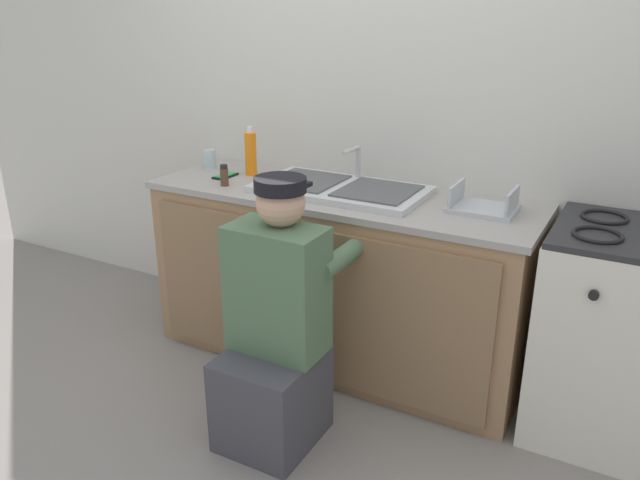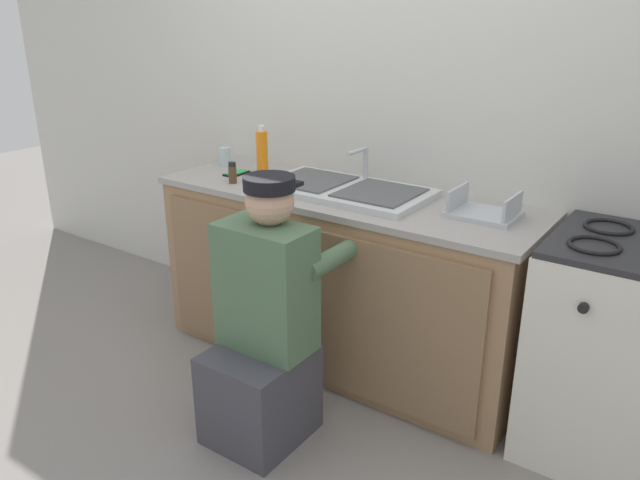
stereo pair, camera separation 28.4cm
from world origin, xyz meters
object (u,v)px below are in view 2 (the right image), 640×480
object	(u,v)px
spice_bottle_pepper	(232,173)
dish_rack_tray	(484,211)
soap_bottle_orange	(262,152)
water_glass	(225,157)
stove_range	(622,353)
cell_phone	(237,173)
sink_double_basin	(345,189)
plumber_person	(264,334)

from	to	relation	value
spice_bottle_pepper	dish_rack_tray	size ratio (longest dim) A/B	0.37
spice_bottle_pepper	soap_bottle_orange	bearing A→B (deg)	91.56
dish_rack_tray	soap_bottle_orange	bearing A→B (deg)	178.54
spice_bottle_pepper	water_glass	xyz separation A→B (m)	(-0.28, 0.24, -0.00)
stove_range	dish_rack_tray	distance (m)	0.76
cell_phone	dish_rack_tray	xyz separation A→B (m)	(1.31, 0.07, 0.02)
soap_bottle_orange	water_glass	bearing A→B (deg)	178.68
stove_range	cell_phone	bearing A→B (deg)	-179.01
sink_double_basin	soap_bottle_orange	world-z (taller)	soap_bottle_orange
plumber_person	soap_bottle_orange	bearing A→B (deg)	129.35
cell_phone	spice_bottle_pepper	bearing A→B (deg)	-54.12
plumber_person	dish_rack_tray	xyz separation A→B (m)	(0.60, 0.73, 0.44)
spice_bottle_pepper	soap_bottle_orange	xyz separation A→B (m)	(-0.01, 0.24, 0.06)
sink_double_basin	stove_range	xyz separation A→B (m)	(1.28, -0.00, -0.44)
sink_double_basin	spice_bottle_pepper	size ratio (longest dim) A/B	7.62
cell_phone	water_glass	size ratio (longest dim) A/B	1.40
dish_rack_tray	soap_bottle_orange	distance (m)	1.23
sink_double_basin	plumber_person	xyz separation A→B (m)	(0.07, -0.69, -0.44)
stove_range	plumber_person	xyz separation A→B (m)	(-1.21, -0.69, 0.01)
cell_phone	dish_rack_tray	world-z (taller)	dish_rack_tray
sink_double_basin	spice_bottle_pepper	world-z (taller)	sink_double_basin
cell_phone	soap_bottle_orange	xyz separation A→B (m)	(0.09, 0.10, 0.11)
sink_double_basin	dish_rack_tray	distance (m)	0.67
stove_range	dish_rack_tray	world-z (taller)	dish_rack_tray
water_glass	soap_bottle_orange	distance (m)	0.28
stove_range	water_glass	size ratio (longest dim) A/B	9.11
sink_double_basin	cell_phone	xyz separation A→B (m)	(-0.65, -0.04, -0.01)
spice_bottle_pepper	cell_phone	xyz separation A→B (m)	(-0.10, 0.14, -0.04)
cell_phone	water_glass	xyz separation A→B (m)	(-0.18, 0.11, 0.04)
dish_rack_tray	cell_phone	bearing A→B (deg)	-176.89
plumber_person	dish_rack_tray	bearing A→B (deg)	50.48
spice_bottle_pepper	soap_bottle_orange	size ratio (longest dim) A/B	0.42
spice_bottle_pepper	sink_double_basin	bearing A→B (deg)	17.31
sink_double_basin	water_glass	distance (m)	0.83
stove_range	soap_bottle_orange	world-z (taller)	soap_bottle_orange
sink_double_basin	spice_bottle_pepper	bearing A→B (deg)	-162.69
sink_double_basin	soap_bottle_orange	bearing A→B (deg)	173.11
plumber_person	cell_phone	distance (m)	1.06
stove_range	cell_phone	world-z (taller)	stove_range
dish_rack_tray	spice_bottle_pepper	bearing A→B (deg)	-170.32
cell_phone	sink_double_basin	bearing A→B (deg)	3.13
plumber_person	dish_rack_tray	distance (m)	1.04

